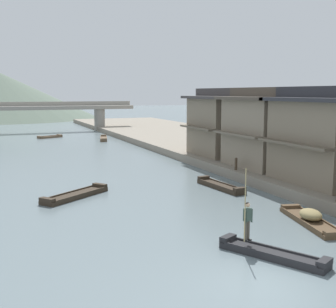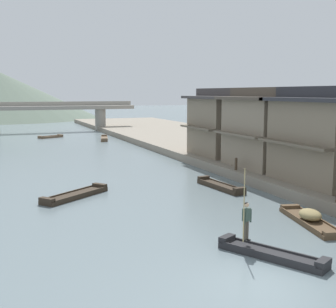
{
  "view_description": "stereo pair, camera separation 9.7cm",
  "coord_description": "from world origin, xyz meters",
  "px_view_note": "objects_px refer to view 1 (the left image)",
  "views": [
    {
      "loc": [
        -8.52,
        -11.9,
        6.46
      ],
      "look_at": [
        3.25,
        17.62,
        2.01
      ],
      "focal_mm": 47.07,
      "sensor_mm": 36.0,
      "label": 1
    },
    {
      "loc": [
        -8.43,
        -11.94,
        6.46
      ],
      "look_at": [
        3.25,
        17.62,
        2.01
      ],
      "focal_mm": 47.07,
      "sensor_mm": 36.0,
      "label": 2
    }
  ],
  "objects_px": {
    "boat_moored_second": "(50,137)",
    "house_waterfront_second": "(327,136)",
    "boat_moored_third": "(310,219)",
    "boat_foreground_poled": "(272,254)",
    "house_waterfront_narrow": "(228,122)",
    "stone_bridge": "(48,112)",
    "house_waterfront_tall": "(269,128)",
    "boatman_person": "(247,217)",
    "boat_midriver_drifting": "(220,186)",
    "boat_moored_nearest": "(104,139)",
    "mooring_post_dock_mid": "(236,164)",
    "boat_moored_far": "(75,195)"
  },
  "relations": [
    {
      "from": "boat_moored_third",
      "to": "house_waterfront_second",
      "type": "bearing_deg",
      "value": 44.01
    },
    {
      "from": "boat_moored_third",
      "to": "house_waterfront_tall",
      "type": "xyz_separation_m",
      "value": [
        5.65,
        11.94,
        3.46
      ]
    },
    {
      "from": "boat_moored_third",
      "to": "stone_bridge",
      "type": "height_order",
      "value": "stone_bridge"
    },
    {
      "from": "house_waterfront_second",
      "to": "house_waterfront_tall",
      "type": "xyz_separation_m",
      "value": [
        0.28,
        6.75,
        0.0
      ]
    },
    {
      "from": "boatman_person",
      "to": "stone_bridge",
      "type": "xyz_separation_m",
      "value": [
        -0.89,
        59.76,
        1.84
      ]
    },
    {
      "from": "house_waterfront_tall",
      "to": "house_waterfront_narrow",
      "type": "bearing_deg",
      "value": 87.41
    },
    {
      "from": "boat_moored_far",
      "to": "house_waterfront_tall",
      "type": "distance_m",
      "value": 16.05
    },
    {
      "from": "boatman_person",
      "to": "house_waterfront_narrow",
      "type": "xyz_separation_m",
      "value": [
        10.97,
        21.09,
        2.24
      ]
    },
    {
      "from": "boatman_person",
      "to": "house_waterfront_second",
      "type": "bearing_deg",
      "value": 35.24
    },
    {
      "from": "house_waterfront_second",
      "to": "stone_bridge",
      "type": "bearing_deg",
      "value": 102.11
    },
    {
      "from": "boat_moored_far",
      "to": "house_waterfront_second",
      "type": "bearing_deg",
      "value": -17.14
    },
    {
      "from": "boatman_person",
      "to": "house_waterfront_narrow",
      "type": "height_order",
      "value": "house_waterfront_narrow"
    },
    {
      "from": "house_waterfront_narrow",
      "to": "stone_bridge",
      "type": "relative_size",
      "value": 0.24
    },
    {
      "from": "boat_moored_nearest",
      "to": "boat_moored_third",
      "type": "distance_m",
      "value": 42.38
    },
    {
      "from": "house_waterfront_second",
      "to": "boat_midriver_drifting",
      "type": "bearing_deg",
      "value": 147.09
    },
    {
      "from": "boat_foreground_poled",
      "to": "house_waterfront_second",
      "type": "xyz_separation_m",
      "value": [
        9.81,
        8.33,
        3.56
      ]
    },
    {
      "from": "boat_moored_far",
      "to": "house_waterfront_second",
      "type": "relative_size",
      "value": 0.63
    },
    {
      "from": "boat_moored_third",
      "to": "boat_midriver_drifting",
      "type": "bearing_deg",
      "value": 91.66
    },
    {
      "from": "boat_moored_nearest",
      "to": "house_waterfront_second",
      "type": "bearing_deg",
      "value": -81.34
    },
    {
      "from": "boatman_person",
      "to": "boat_moored_third",
      "type": "distance_m",
      "value": 5.57
    },
    {
      "from": "boat_midriver_drifting",
      "to": "mooring_post_dock_mid",
      "type": "height_order",
      "value": "mooring_post_dock_mid"
    },
    {
      "from": "boat_moored_far",
      "to": "mooring_post_dock_mid",
      "type": "distance_m",
      "value": 12.29
    },
    {
      "from": "boat_moored_second",
      "to": "boat_moored_third",
      "type": "distance_m",
      "value": 48.44
    },
    {
      "from": "boat_moored_second",
      "to": "house_waterfront_second",
      "type": "bearing_deg",
      "value": -74.04
    },
    {
      "from": "boat_foreground_poled",
      "to": "mooring_post_dock_mid",
      "type": "xyz_separation_m",
      "value": [
        6.76,
        14.34,
        1.02
      ]
    },
    {
      "from": "boatman_person",
      "to": "boat_moored_second",
      "type": "bearing_deg",
      "value": 92.13
    },
    {
      "from": "boat_moored_nearest",
      "to": "boat_midriver_drifting",
      "type": "bearing_deg",
      "value": -89.94
    },
    {
      "from": "boat_moored_third",
      "to": "house_waterfront_second",
      "type": "distance_m",
      "value": 8.23
    },
    {
      "from": "boat_moored_second",
      "to": "house_waterfront_second",
      "type": "relative_size",
      "value": 0.5
    },
    {
      "from": "boat_midriver_drifting",
      "to": "boatman_person",
      "type": "bearing_deg",
      "value": -113.37
    },
    {
      "from": "boat_foreground_poled",
      "to": "boatman_person",
      "type": "bearing_deg",
      "value": 118.91
    },
    {
      "from": "boat_foreground_poled",
      "to": "boat_moored_nearest",
      "type": "distance_m",
      "value": 45.71
    },
    {
      "from": "boat_moored_nearest",
      "to": "boat_moored_second",
      "type": "height_order",
      "value": "boat_moored_nearest"
    },
    {
      "from": "boat_moored_far",
      "to": "stone_bridge",
      "type": "xyz_separation_m",
      "value": [
        3.98,
        47.74,
        3.16
      ]
    },
    {
      "from": "boat_moored_second",
      "to": "stone_bridge",
      "type": "distance_m",
      "value": 10.23
    },
    {
      "from": "boat_midriver_drifting",
      "to": "house_waterfront_narrow",
      "type": "xyz_separation_m",
      "value": [
        6.23,
        10.12,
        3.55
      ]
    },
    {
      "from": "house_waterfront_tall",
      "to": "boat_moored_third",
      "type": "bearing_deg",
      "value": -115.35
    },
    {
      "from": "boat_foreground_poled",
      "to": "mooring_post_dock_mid",
      "type": "height_order",
      "value": "mooring_post_dock_mid"
    },
    {
      "from": "boat_foreground_poled",
      "to": "house_waterfront_narrow",
      "type": "relative_size",
      "value": 0.63
    },
    {
      "from": "house_waterfront_second",
      "to": "house_waterfront_narrow",
      "type": "relative_size",
      "value": 1.07
    },
    {
      "from": "stone_bridge",
      "to": "boat_moored_third",
      "type": "bearing_deg",
      "value": -84.17
    },
    {
      "from": "house_waterfront_narrow",
      "to": "stone_bridge",
      "type": "height_order",
      "value": "house_waterfront_narrow"
    },
    {
      "from": "mooring_post_dock_mid",
      "to": "house_waterfront_second",
      "type": "bearing_deg",
      "value": -63.06
    },
    {
      "from": "boat_moored_second",
      "to": "house_waterfront_second",
      "type": "height_order",
      "value": "house_waterfront_second"
    },
    {
      "from": "boat_foreground_poled",
      "to": "boat_moored_third",
      "type": "distance_m",
      "value": 5.44
    },
    {
      "from": "boat_moored_far",
      "to": "house_waterfront_narrow",
      "type": "bearing_deg",
      "value": 29.79
    },
    {
      "from": "boat_foreground_poled",
      "to": "boat_moored_far",
      "type": "distance_m",
      "value": 14.11
    },
    {
      "from": "house_waterfront_tall",
      "to": "boat_foreground_poled",
      "type": "bearing_deg",
      "value": -123.79
    },
    {
      "from": "boat_foreground_poled",
      "to": "house_waterfront_tall",
      "type": "bearing_deg",
      "value": 56.21
    },
    {
      "from": "boat_moored_far",
      "to": "boatman_person",
      "type": "bearing_deg",
      "value": -67.98
    }
  ]
}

